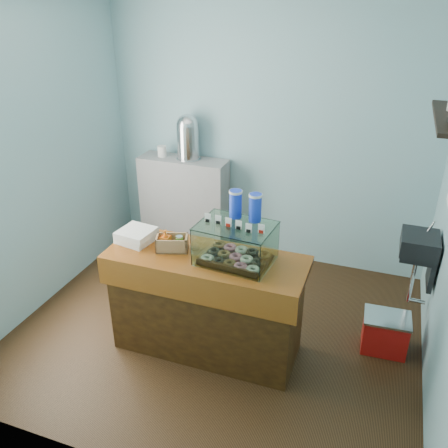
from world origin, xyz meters
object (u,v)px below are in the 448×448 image
at_px(counter, 207,303).
at_px(display_case, 238,240).
at_px(coffee_urn, 188,136).
at_px(red_cooler, 385,333).

relative_size(counter, display_case, 2.68).
height_order(display_case, coffee_urn, coffee_urn).
bearing_deg(display_case, coffee_urn, 130.17).
relative_size(counter, red_cooler, 4.05).
bearing_deg(counter, red_cooler, 18.97).
height_order(counter, red_cooler, counter).
bearing_deg(display_case, red_cooler, 25.38).
height_order(display_case, red_cooler, display_case).
bearing_deg(coffee_urn, red_cooler, -25.94).
distance_m(display_case, red_cooler, 1.55).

